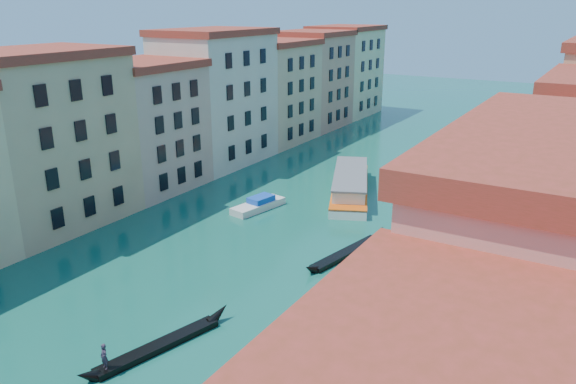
% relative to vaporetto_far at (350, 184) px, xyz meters
% --- Properties ---
extents(left_bank_palazzos, '(12.80, 128.40, 21.00)m').
position_rel_vaporetto_far_xyz_m(left_bank_palazzos, '(-25.69, -1.97, 8.35)').
color(left_bank_palazzos, '#BDB188').
rests_on(left_bank_palazzos, ground).
extents(quay, '(4.00, 140.00, 1.00)m').
position_rel_vaporetto_far_xyz_m(quay, '(22.31, -1.65, -0.85)').
color(quay, '#A99B88').
rests_on(quay, ground).
extents(vaporetto_far, '(12.10, 20.40, 3.01)m').
position_rel_vaporetto_far_xyz_m(vaporetto_far, '(0.00, 0.00, 0.00)').
color(vaporetto_far, white).
rests_on(vaporetto_far, ground).
extents(gondola_fore, '(4.43, 13.15, 2.67)m').
position_rel_vaporetto_far_xyz_m(gondola_fore, '(2.92, -40.54, -0.90)').
color(gondola_fore, black).
rests_on(gondola_fore, ground).
extents(gondola_right, '(6.67, 9.83, 2.22)m').
position_rel_vaporetto_far_xyz_m(gondola_right, '(13.09, -37.00, -0.93)').
color(gondola_right, black).
rests_on(gondola_right, ground).
extents(gondola_far, '(3.83, 13.52, 1.93)m').
position_rel_vaporetto_far_xyz_m(gondola_far, '(8.05, -18.03, -0.96)').
color(gondola_far, black).
rests_on(gondola_far, ground).
extents(motorboat_mid, '(3.81, 7.94, 1.58)m').
position_rel_vaporetto_far_xyz_m(motorboat_mid, '(-7.35, -11.40, -0.74)').
color(motorboat_mid, silver).
rests_on(motorboat_mid, ground).
extents(motorboat_far, '(3.54, 6.98, 1.38)m').
position_rel_vaporetto_far_xyz_m(motorboat_far, '(12.06, 26.10, -0.82)').
color(motorboat_far, silver).
rests_on(motorboat_far, ground).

